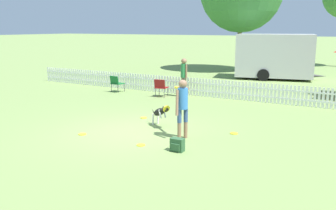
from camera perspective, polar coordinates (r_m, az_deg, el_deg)
The scene contains 13 objects.
ground_plane at distance 11.09m, azimuth -5.33°, elevation -4.12°, with size 240.00×240.00×0.00m, color olive.
handler_person at distance 10.23m, azimuth 2.20°, elevation 0.48°, with size 0.76×1.00×1.64m.
leaping_dog at distance 11.51m, azimuth -1.20°, elevation -1.06°, with size 1.00×0.71×0.76m.
frisbee_near_handler at distance 11.03m, azimuth 10.02°, elevation -4.28°, with size 0.22×0.22×0.02m.
frisbee_near_dog at distance 11.06m, azimuth -12.93°, elevation -4.35°, with size 0.22×0.22×0.02m.
frisbee_midfield at distance 12.73m, azimuth -3.73°, elevation -1.94°, with size 0.22×0.22×0.02m.
frisbee_far_scatter at distance 9.85m, azimuth -4.16°, elevation -6.10°, with size 0.22×0.22×0.02m.
backpack_on_grass at distance 9.33m, azimuth 1.42°, elevation -6.10°, with size 0.33×0.24×0.33m.
picket_fence at distance 16.42m, azimuth 7.31°, elevation 2.49°, with size 20.67×0.04×0.79m.
folding_chair_blue_left at distance 16.45m, azimuth -1.10°, elevation 2.86°, with size 0.56×0.57×0.79m.
folding_chair_center at distance 17.83m, azimuth -7.88°, elevation 3.44°, with size 0.57×0.58×0.79m.
spectator_standing at distance 16.41m, azimuth 2.44°, elevation 4.82°, with size 0.38×0.27×1.70m.
equipment_trailer at distance 23.15m, azimuth 15.93°, elevation 7.27°, with size 5.29×3.27×2.62m.
Camera 1 is at (6.15, -8.71, 3.04)m, focal length 40.00 mm.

